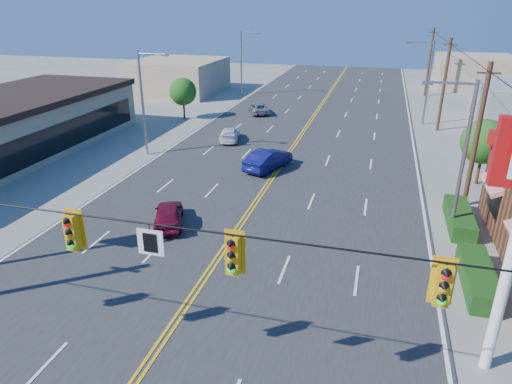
% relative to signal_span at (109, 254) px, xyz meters
% --- Properties ---
extents(road, '(20.00, 120.00, 0.06)m').
position_rel_signal_span_xyz_m(road, '(0.12, 20.00, -4.86)').
color(road, '#2D2D30').
rests_on(road, ground).
extents(signal_span, '(24.32, 0.34, 9.00)m').
position_rel_signal_span_xyz_m(signal_span, '(0.00, 0.00, 0.00)').
color(signal_span, '#47301E').
rests_on(signal_span, ground).
extents(streetlight_se, '(2.55, 0.25, 8.00)m').
position_rel_signal_span_xyz_m(streetlight_se, '(10.91, 14.00, -0.37)').
color(streetlight_se, gray).
rests_on(streetlight_se, ground).
extents(streetlight_ne, '(2.55, 0.25, 8.00)m').
position_rel_signal_span_xyz_m(streetlight_ne, '(10.91, 38.00, -0.37)').
color(streetlight_ne, gray).
rests_on(streetlight_ne, ground).
extents(streetlight_sw, '(2.55, 0.25, 8.00)m').
position_rel_signal_span_xyz_m(streetlight_sw, '(-10.67, 22.00, -0.37)').
color(streetlight_sw, gray).
rests_on(streetlight_sw, ground).
extents(streetlight_nw, '(2.55, 0.25, 8.00)m').
position_rel_signal_span_xyz_m(streetlight_nw, '(-10.67, 48.00, -0.37)').
color(streetlight_nw, gray).
rests_on(streetlight_nw, ground).
extents(utility_pole_near, '(0.28, 0.28, 8.40)m').
position_rel_signal_span_xyz_m(utility_pole_near, '(12.32, 18.00, -0.69)').
color(utility_pole_near, '#47301E').
rests_on(utility_pole_near, ground).
extents(utility_pole_mid, '(0.28, 0.28, 8.40)m').
position_rel_signal_span_xyz_m(utility_pole_mid, '(12.32, 36.00, -0.69)').
color(utility_pole_mid, '#47301E').
rests_on(utility_pole_mid, ground).
extents(utility_pole_far, '(0.28, 0.28, 8.40)m').
position_rel_signal_span_xyz_m(utility_pole_far, '(12.32, 54.00, -0.69)').
color(utility_pole_far, '#47301E').
rests_on(utility_pole_far, ground).
extents(tree_kfc_rear, '(2.94, 2.94, 4.41)m').
position_rel_signal_span_xyz_m(tree_kfc_rear, '(13.62, 22.00, -1.95)').
color(tree_kfc_rear, '#47301E').
rests_on(tree_kfc_rear, ground).
extents(tree_west, '(2.80, 2.80, 4.20)m').
position_rel_signal_span_xyz_m(tree_west, '(-12.88, 34.00, -2.09)').
color(tree_west, '#47301E').
rests_on(tree_west, ground).
extents(bld_west_far, '(11.00, 12.00, 4.20)m').
position_rel_signal_span_xyz_m(bld_west_far, '(-19.88, 48.00, -2.79)').
color(bld_west_far, tan).
rests_on(bld_west_far, ground).
extents(bld_east_far, '(10.00, 10.00, 4.40)m').
position_rel_signal_span_xyz_m(bld_east_far, '(19.12, 62.00, -2.69)').
color(bld_east_far, tan).
rests_on(bld_east_far, ground).
extents(car_magenta, '(2.76, 3.97, 1.25)m').
position_rel_signal_span_xyz_m(car_magenta, '(-3.65, 10.78, -4.26)').
color(car_magenta, maroon).
rests_on(car_magenta, ground).
extents(car_blue, '(2.95, 4.73, 1.47)m').
position_rel_signal_span_xyz_m(car_blue, '(-0.61, 20.98, -4.15)').
color(car_blue, '#0F1158').
rests_on(car_blue, ground).
extents(car_white, '(2.42, 4.15, 1.13)m').
position_rel_signal_span_xyz_m(car_white, '(-5.64, 27.27, -4.32)').
color(car_white, white).
rests_on(car_white, ground).
extents(car_silver, '(3.41, 4.51, 1.14)m').
position_rel_signal_span_xyz_m(car_silver, '(-5.90, 38.06, -4.32)').
color(car_silver, '#A6A5AB').
rests_on(car_silver, ground).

